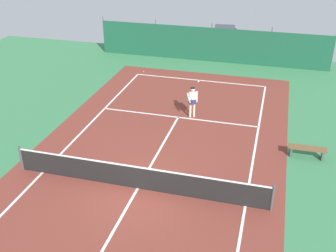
{
  "coord_description": "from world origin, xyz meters",
  "views": [
    {
      "loc": [
        4.54,
        -12.16,
        9.44
      ],
      "look_at": [
        0.2,
        3.67,
        0.9
      ],
      "focal_mm": 43.92,
      "sensor_mm": 36.0,
      "label": 1
    }
  ],
  "objects_px": {
    "parked_car": "(224,38)",
    "courtside_bench": "(307,150)",
    "tennis_player": "(192,100)",
    "tennis_ball_near_player": "(144,72)",
    "tennis_net": "(137,177)"
  },
  "relations": [
    {
      "from": "parked_car",
      "to": "courtside_bench",
      "type": "distance_m",
      "value": 16.11
    },
    {
      "from": "tennis_player",
      "to": "tennis_ball_near_player",
      "type": "height_order",
      "value": "tennis_player"
    },
    {
      "from": "courtside_bench",
      "to": "tennis_net",
      "type": "bearing_deg",
      "value": -147.0
    },
    {
      "from": "tennis_net",
      "to": "parked_car",
      "type": "bearing_deg",
      "value": 88.59
    },
    {
      "from": "tennis_ball_near_player",
      "to": "parked_car",
      "type": "height_order",
      "value": "parked_car"
    },
    {
      "from": "tennis_ball_near_player",
      "to": "parked_car",
      "type": "xyz_separation_m",
      "value": [
        4.35,
        6.67,
        0.81
      ]
    },
    {
      "from": "tennis_net",
      "to": "parked_car",
      "type": "height_order",
      "value": "parked_car"
    },
    {
      "from": "tennis_ball_near_player",
      "to": "courtside_bench",
      "type": "distance_m",
      "value": 13.17
    },
    {
      "from": "tennis_net",
      "to": "parked_car",
      "type": "distance_m",
      "value": 19.11
    },
    {
      "from": "tennis_net",
      "to": "courtside_bench",
      "type": "distance_m",
      "value": 7.53
    },
    {
      "from": "parked_car",
      "to": "courtside_bench",
      "type": "height_order",
      "value": "parked_car"
    },
    {
      "from": "parked_car",
      "to": "tennis_ball_near_player",
      "type": "bearing_deg",
      "value": -129.49
    },
    {
      "from": "tennis_net",
      "to": "tennis_player",
      "type": "distance_m",
      "value": 6.7
    },
    {
      "from": "tennis_player",
      "to": "tennis_ball_near_player",
      "type": "relative_size",
      "value": 24.85
    },
    {
      "from": "tennis_net",
      "to": "parked_car",
      "type": "relative_size",
      "value": 2.31
    }
  ]
}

